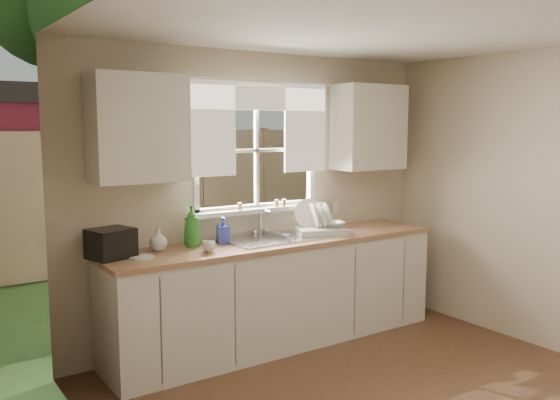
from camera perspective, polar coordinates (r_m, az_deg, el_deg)
room_walls at (r=3.68m, az=15.22°, el=-3.00°), size 3.62×4.02×2.50m
ceiling at (r=3.72m, az=15.10°, el=16.70°), size 3.60×4.00×0.02m
window at (r=5.22m, az=-2.17°, el=2.97°), size 1.38×0.16×1.06m
curtains at (r=5.16m, az=-1.89°, el=7.90°), size 1.50×0.03×0.81m
base_cabinets at (r=5.14m, az=-0.19°, el=-9.02°), size 3.00×0.62×0.87m
countertop at (r=5.03m, az=-0.19°, el=-4.03°), size 3.04×0.65×0.04m
upper_cabinet_left at (r=4.53m, az=-13.49°, el=6.74°), size 0.70×0.33×0.80m
upper_cabinet_right at (r=5.76m, az=8.58°, el=6.93°), size 0.70×0.33×0.80m
wall_outlet at (r=5.76m, az=5.38°, el=-0.71°), size 0.08×0.01×0.12m
sill_jars at (r=5.23m, az=-1.24°, el=-0.38°), size 0.50×0.04×0.06m
backyard at (r=11.44m, az=-17.49°, el=14.90°), size 20.00×10.00×6.13m
sink at (r=5.07m, az=-0.39°, el=-4.55°), size 0.88×0.52×0.40m
dish_rack at (r=5.29m, az=3.85°, el=-2.54°), size 0.52×0.46×0.30m
bowl at (r=5.32m, az=5.22°, el=-2.34°), size 0.22×0.22×0.05m
soap_bottle_a at (r=4.75m, az=-8.49°, el=-2.49°), size 0.14×0.14×0.33m
soap_bottle_b at (r=4.88m, az=-5.50°, el=-2.90°), size 0.12×0.12×0.22m
soap_bottle_c at (r=4.66m, az=-11.65°, el=-3.74°), size 0.17×0.17×0.18m
saucer at (r=4.45m, az=-13.18°, el=-5.38°), size 0.18×0.18×0.01m
cup at (r=4.57m, az=-6.92°, el=-4.46°), size 0.12×0.12×0.08m
black_appliance at (r=4.49m, az=-15.96°, el=-4.03°), size 0.35×0.33×0.22m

